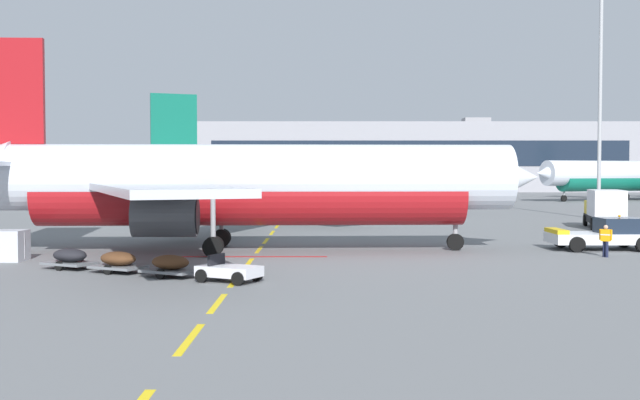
{
  "coord_description": "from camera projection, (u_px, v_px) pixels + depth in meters",
  "views": [
    {
      "loc": [
        21.62,
        -18.95,
        4.67
      ],
      "look_at": [
        21.41,
        33.42,
        2.65
      ],
      "focal_mm": 42.46,
      "sensor_mm": 36.0,
      "label": 1
    }
  ],
  "objects": [
    {
      "name": "airliner_foreground",
      "position": [
        245.0,
        183.0,
        43.72
      ],
      "size": [
        34.77,
        34.6,
        12.2
      ],
      "color": "silver",
      "rests_on": "ground"
    },
    {
      "name": "catering_truck",
      "position": [
        608.0,
        208.0,
        61.18
      ],
      "size": [
        3.83,
        7.35,
        3.14
      ],
      "color": "black",
      "rests_on": "ground"
    },
    {
      "name": "ground",
      "position": [
        558.0,
        231.0,
        59.01
      ],
      "size": [
        400.0,
        400.0,
        0.0
      ],
      "primitive_type": "plane",
      "color": "slate"
    },
    {
      "name": "ground_crew_worker",
      "position": [
        609.0,
        239.0,
        40.81
      ],
      "size": [
        0.56,
        0.48,
        1.75
      ],
      "color": "#191E38",
      "rests_on": "ground"
    },
    {
      "name": "airliner_far_center",
      "position": [
        247.0,
        174.0,
        128.0
      ],
      "size": [
        35.46,
        34.05,
        12.76
      ],
      "color": "silver",
      "rests_on": "ground"
    },
    {
      "name": "terminal_satellite",
      "position": [
        416.0,
        158.0,
        177.63
      ],
      "size": [
        99.0,
        26.54,
        17.06
      ],
      "color": "gray",
      "rests_on": "ground"
    },
    {
      "name": "baggage_train",
      "position": [
        147.0,
        263.0,
        33.89
      ],
      "size": [
        10.97,
        6.64,
        1.14
      ],
      "color": "silver",
      "rests_on": "ground"
    },
    {
      "name": "apron_light_mast_far",
      "position": [
        604.0,
        31.0,
        72.56
      ],
      "size": [
        1.8,
        1.8,
        29.74
      ],
      "color": "slate",
      "rests_on": "ground"
    },
    {
      "name": "airliner_far_right",
      "position": [
        633.0,
        175.0,
        118.59
      ],
      "size": [
        34.17,
        32.78,
        12.3
      ],
      "color": "silver",
      "rests_on": "ground"
    },
    {
      "name": "apron_paint_markings",
      "position": [
        273.0,
        235.0,
        54.55
      ],
      "size": [
        8.0,
        92.6,
        0.01
      ],
      "color": "yellow",
      "rests_on": "ground"
    },
    {
      "name": "uld_cargo_container",
      "position": [
        13.0,
        245.0,
        39.22
      ],
      "size": [
        1.66,
        1.63,
        1.6
      ],
      "color": "#B7BCC6",
      "rests_on": "ground"
    },
    {
      "name": "pushback_tug",
      "position": [
        608.0,
        235.0,
        44.65
      ],
      "size": [
        6.03,
        3.26,
        2.08
      ],
      "color": "silver",
      "rests_on": "ground"
    },
    {
      "name": "airliner_mid_left",
      "position": [
        309.0,
        180.0,
        73.91
      ],
      "size": [
        32.51,
        31.18,
        11.71
      ],
      "color": "silver",
      "rests_on": "ground"
    }
  ]
}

